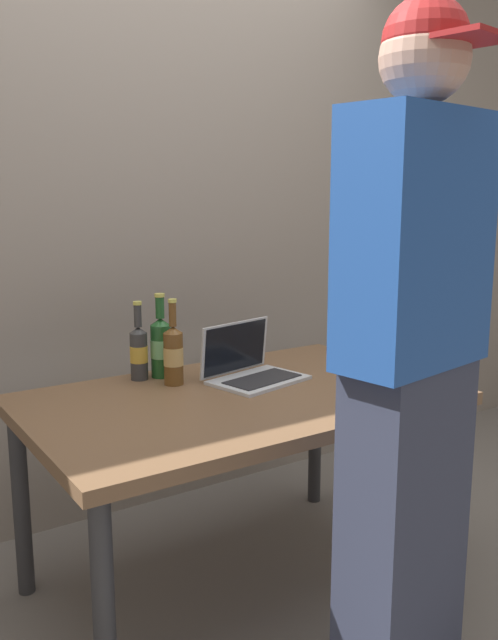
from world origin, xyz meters
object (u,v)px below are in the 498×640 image
person_figure (410,373)px  beer_bottle_green (173,353)px  beer_bottle_dark (161,345)px  beer_bottle_brown (139,351)px  laptop (250,368)px

person_figure → beer_bottle_green: bearing=100.2°
beer_bottle_dark → beer_bottle_brown: beer_bottle_dark is taller
beer_bottle_green → person_figure: 0.97m
beer_bottle_dark → beer_bottle_brown: (-0.08, 0.01, -0.01)m
beer_bottle_dark → person_figure: bearing=-81.3°
beer_bottle_dark → beer_bottle_green: bearing=-93.6°
laptop → beer_bottle_green: 0.29m
laptop → beer_bottle_brown: bearing=146.3°
laptop → beer_bottle_brown: size_ratio=1.30×
beer_bottle_green → beer_bottle_brown: bearing=121.2°
beer_bottle_brown → beer_bottle_dark: bearing=-7.4°
beer_bottle_dark → beer_bottle_brown: 0.08m
laptop → beer_bottle_green: size_ratio=1.22×
beer_bottle_dark → beer_bottle_green: size_ratio=1.01×
beer_bottle_dark → beer_bottle_green: beer_bottle_dark is taller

